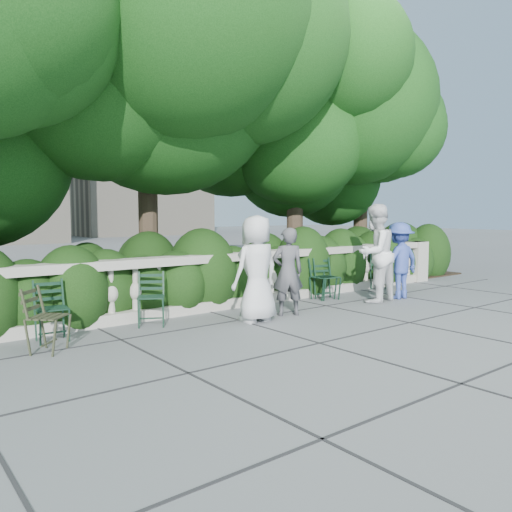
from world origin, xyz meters
TOP-DOWN VIEW (x-y plane):
  - ground at (0.00, 0.00)m, footprint 90.00×90.00m
  - balustrade at (0.00, 1.80)m, footprint 12.00×0.44m
  - shrub_hedge at (0.00, 3.00)m, footprint 15.00×2.60m
  - tree_canopy at (0.69, 3.19)m, footprint 15.04×6.52m
  - chair_b at (-3.26, 1.15)m, footprint 0.48×0.52m
  - chair_c at (-1.86, 1.19)m, footprint 0.62×0.63m
  - chair_d at (1.98, 1.20)m, footprint 0.44×0.48m
  - chair_e at (3.80, 1.24)m, footprint 0.60×0.62m
  - chair_f at (2.01, 1.15)m, footprint 0.52×0.55m
  - chair_weathered at (-3.34, 0.68)m, footprint 0.65×0.65m
  - person_businessman at (-0.33, 0.57)m, footprint 0.85×0.58m
  - person_woman_grey at (0.38, 0.62)m, footprint 0.64×0.54m
  - person_casual_man at (2.56, 0.54)m, footprint 0.99×0.81m
  - person_older_blue at (3.26, 0.48)m, footprint 1.03×0.64m

SIDE VIEW (x-z plane):
  - ground at x=0.00m, z-range 0.00..0.00m
  - shrub_hedge at x=0.00m, z-range -0.85..0.85m
  - chair_b at x=-3.26m, z-range -0.42..0.42m
  - chair_c at x=-1.86m, z-range -0.42..0.42m
  - chair_d at x=1.98m, z-range -0.42..0.42m
  - chair_e at x=3.80m, z-range -0.42..0.42m
  - chair_f at x=2.01m, z-range -0.42..0.42m
  - chair_weathered at x=-3.34m, z-range -0.42..0.42m
  - balustrade at x=0.00m, z-range -0.01..0.99m
  - person_woman_grey at x=0.38m, z-range 0.00..1.48m
  - person_older_blue at x=3.26m, z-range 0.00..1.54m
  - person_businessman at x=-0.33m, z-range 0.00..1.69m
  - person_casual_man at x=2.56m, z-range 0.00..1.89m
  - tree_canopy at x=0.69m, z-range 0.57..7.35m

